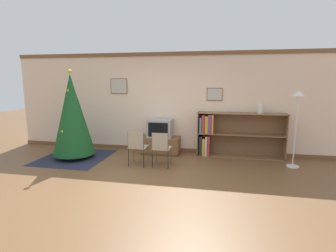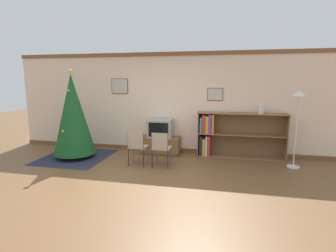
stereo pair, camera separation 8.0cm
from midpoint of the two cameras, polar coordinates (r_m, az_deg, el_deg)
The scene contains 11 objects.
ground_plane at distance 5.21m, azimuth -6.32°, elevation -12.26°, with size 24.00×24.00×0.00m, color brown.
wall_back at distance 7.21m, azimuth -0.62°, elevation 5.08°, with size 8.89×0.11×2.70m.
area_rug at distance 7.21m, azimuth -19.88°, elevation -6.43°, with size 1.63×1.74×0.01m.
christmas_tree at distance 6.99m, azimuth -20.42°, elevation 2.32°, with size 1.03×1.03×2.22m.
tv_console at distance 7.10m, azimuth -2.02°, elevation -4.18°, with size 1.04×0.51×0.46m.
television at distance 7.00m, azimuth -2.05°, elevation -0.48°, with size 0.64×0.50×0.48m.
folding_chair_left at distance 6.06m, azimuth -7.12°, elevation -4.35°, with size 0.40×0.40×0.82m.
folding_chair_right at distance 5.91m, azimuth -1.93°, elevation -4.65°, with size 0.40×0.40×0.82m.
bookshelf at distance 6.94m, azimuth 12.04°, elevation -1.81°, with size 2.19×0.36×1.14m.
vase at distance 6.89m, azimuth 19.15°, elevation 3.58°, with size 0.13×0.13×0.24m.
standing_lamp at distance 6.45m, azimuth 26.02°, elevation 3.37°, with size 0.28×0.28×1.74m.
Camera 1 is at (1.46, -4.59, 1.96)m, focal length 28.00 mm.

